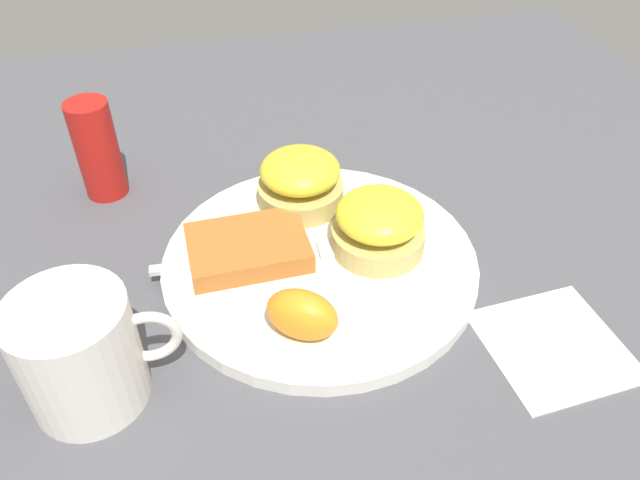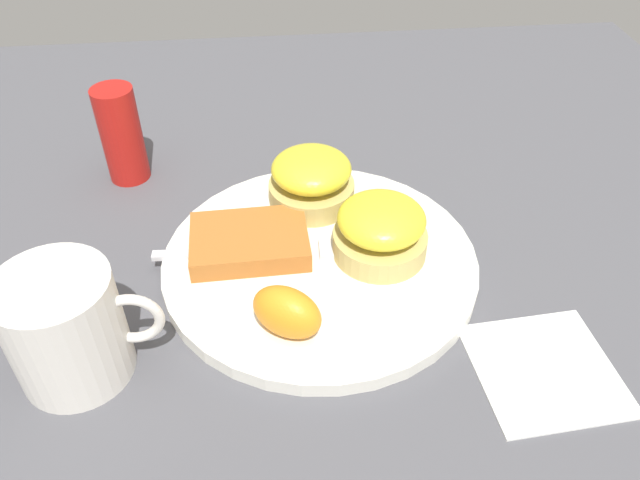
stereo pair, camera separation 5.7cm
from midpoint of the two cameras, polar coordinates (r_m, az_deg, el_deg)
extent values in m
plane|color=#4C4C51|center=(0.59, -2.75, -2.63)|extent=(1.10, 1.10, 0.00)
cylinder|color=silver|center=(0.58, -2.77, -2.13)|extent=(0.29, 0.29, 0.01)
cylinder|color=tan|center=(0.58, 2.65, -0.21)|extent=(0.09, 0.09, 0.02)
ellipsoid|color=yellow|center=(0.56, 2.74, 2.00)|extent=(0.08, 0.08, 0.03)
cylinder|color=tan|center=(0.64, -3.90, 4.24)|extent=(0.09, 0.09, 0.02)
ellipsoid|color=yellow|center=(0.62, -4.01, 6.36)|extent=(0.08, 0.08, 0.03)
cube|color=#AA6126|center=(0.58, -9.40, -0.81)|extent=(0.11, 0.08, 0.02)
ellipsoid|color=orange|center=(0.50, -4.93, -6.96)|extent=(0.07, 0.06, 0.04)
cube|color=silver|center=(0.58, -13.05, -2.26)|extent=(0.10, 0.01, 0.00)
cube|color=silver|center=(0.58, -0.99, -0.79)|extent=(0.04, 0.03, 0.00)
cylinder|color=silver|center=(0.50, -24.33, -9.62)|extent=(0.09, 0.09, 0.10)
torus|color=silver|center=(0.48, -18.78, -8.57)|extent=(0.05, 0.01, 0.05)
cube|color=white|center=(0.55, 17.85, -9.25)|extent=(0.12, 0.12, 0.00)
cylinder|color=#B21914|center=(0.70, -21.93, 7.60)|extent=(0.04, 0.04, 0.11)
camera|label=1|loc=(0.03, -92.87, -2.46)|focal=35.00mm
camera|label=2|loc=(0.03, 87.13, 2.46)|focal=35.00mm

